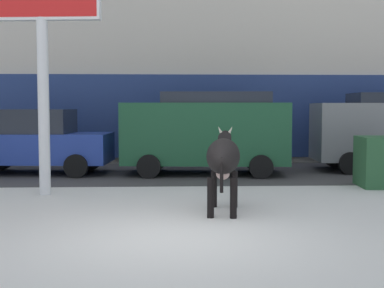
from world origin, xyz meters
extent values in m
plane|color=silver|center=(0.00, 0.00, 0.00)|extent=(120.00, 120.00, 0.00)
cube|color=#423F3F|center=(0.00, 7.65, 0.00)|extent=(60.00, 5.60, 0.01)
cube|color=navy|center=(0.00, 10.10, 1.60)|extent=(43.12, 0.10, 2.80)
ellipsoid|color=black|center=(0.96, 1.73, 1.02)|extent=(0.79, 1.47, 0.64)
cylinder|color=black|center=(0.83, 2.25, 0.35)|extent=(0.12, 0.12, 0.70)
cylinder|color=black|center=(1.22, 2.19, 0.35)|extent=(0.12, 0.12, 0.70)
cylinder|color=black|center=(0.70, 1.28, 0.35)|extent=(0.12, 0.12, 0.70)
cylinder|color=black|center=(1.08, 1.22, 0.35)|extent=(0.12, 0.12, 0.70)
cylinder|color=black|center=(1.06, 2.48, 1.20)|extent=(0.32, 0.51, 0.44)
ellipsoid|color=black|center=(1.09, 2.70, 1.30)|extent=(0.30, 0.47, 0.28)
cone|color=beige|center=(0.98, 2.67, 1.46)|extent=(0.12, 0.08, 0.15)
cone|color=beige|center=(1.20, 2.64, 1.46)|extent=(0.12, 0.08, 0.15)
cylinder|color=black|center=(0.86, 1.08, 0.77)|extent=(0.06, 0.06, 0.60)
ellipsoid|color=beige|center=(0.93, 1.56, 0.72)|extent=(0.28, 0.31, 0.20)
cylinder|color=silver|center=(-2.71, 3.81, 1.90)|extent=(0.24, 0.24, 3.80)
cube|color=#233D9E|center=(-3.83, 7.50, 0.74)|extent=(4.32, 2.06, 0.84)
cube|color=#1E232D|center=(-3.83, 7.50, 1.50)|extent=(2.11, 1.69, 0.68)
cylinder|color=black|center=(-2.40, 8.28, 0.32)|extent=(0.65, 0.27, 0.64)
cylinder|color=black|center=(-2.53, 6.52, 0.32)|extent=(0.65, 0.27, 0.64)
cylinder|color=black|center=(-5.12, 8.48, 0.32)|extent=(0.65, 0.27, 0.64)
cube|color=#194C2D|center=(0.99, 7.17, 1.17)|extent=(4.73, 2.23, 1.70)
cube|color=#1E232D|center=(1.29, 7.15, 2.17)|extent=(3.11, 1.89, 0.30)
cylinder|color=black|center=(2.55, 8.01, 0.32)|extent=(0.65, 0.27, 0.64)
cylinder|color=black|center=(2.41, 6.12, 0.32)|extent=(0.65, 0.27, 0.64)
cylinder|color=black|center=(-0.43, 8.23, 0.32)|extent=(0.65, 0.27, 0.64)
cylinder|color=black|center=(-0.57, 6.34, 0.32)|extent=(0.65, 0.27, 0.64)
cylinder|color=black|center=(5.22, 8.78, 0.32)|extent=(0.65, 0.27, 0.64)
cylinder|color=black|center=(5.08, 6.89, 0.32)|extent=(0.65, 0.27, 0.64)
cylinder|color=#282833|center=(0.42, 10.68, 0.44)|extent=(0.24, 0.24, 0.88)
cube|color=#232328|center=(0.42, 10.68, 1.20)|extent=(0.36, 0.22, 0.64)
sphere|color=tan|center=(0.42, 10.68, 1.63)|extent=(0.20, 0.20, 0.20)
cylinder|color=#282833|center=(1.84, 10.68, 0.44)|extent=(0.24, 0.24, 0.88)
cube|color=#386B42|center=(1.84, 10.68, 1.20)|extent=(0.36, 0.22, 0.64)
sphere|color=#9E7051|center=(1.84, 10.68, 1.63)|extent=(0.20, 0.20, 0.20)
camera|label=1|loc=(0.01, -7.53, 1.89)|focal=48.75mm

